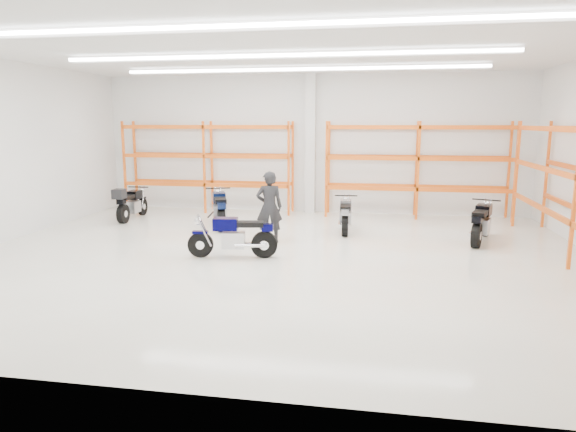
% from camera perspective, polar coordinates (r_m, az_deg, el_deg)
% --- Properties ---
extents(ground, '(14.00, 14.00, 0.00)m').
position_cam_1_polar(ground, '(11.55, -1.29, -4.48)').
color(ground, beige).
rests_on(ground, ground).
extents(room_shell, '(14.02, 12.02, 4.51)m').
position_cam_1_polar(room_shell, '(11.19, -1.34, 12.02)').
color(room_shell, white).
rests_on(room_shell, ground).
extents(motorcycle_main, '(1.99, 0.66, 0.98)m').
position_cam_1_polar(motorcycle_main, '(11.39, -5.74, -2.35)').
color(motorcycle_main, black).
rests_on(motorcycle_main, ground).
extents(motorcycle_back_a, '(0.65, 2.04, 1.05)m').
position_cam_1_polar(motorcycle_back_a, '(16.39, -17.13, 1.28)').
color(motorcycle_back_a, black).
rests_on(motorcycle_back_a, ground).
extents(motorcycle_back_b, '(1.00, 2.07, 1.06)m').
position_cam_1_polar(motorcycle_back_b, '(14.77, -7.60, 0.68)').
color(motorcycle_back_b, black).
rests_on(motorcycle_back_b, ground).
extents(motorcycle_back_c, '(0.63, 1.92, 0.94)m').
position_cam_1_polar(motorcycle_back_c, '(14.11, 6.39, 0.02)').
color(motorcycle_back_c, black).
rests_on(motorcycle_back_c, ground).
extents(motorcycle_back_d, '(0.95, 2.01, 1.02)m').
position_cam_1_polar(motorcycle_back_d, '(13.60, 20.67, -0.82)').
color(motorcycle_back_d, black).
rests_on(motorcycle_back_d, ground).
extents(standing_man, '(0.74, 0.58, 1.79)m').
position_cam_1_polar(standing_man, '(12.70, -2.10, 1.00)').
color(standing_man, black).
rests_on(standing_man, ground).
extents(structural_column, '(0.32, 0.32, 4.50)m').
position_cam_1_polar(structural_column, '(16.93, 2.52, 7.96)').
color(structural_column, white).
rests_on(structural_column, ground).
extents(pallet_racking_back_left, '(5.67, 0.87, 3.00)m').
position_cam_1_polar(pallet_racking_back_left, '(17.39, -8.89, 6.37)').
color(pallet_racking_back_left, orange).
rests_on(pallet_racking_back_left, ground).
extents(pallet_racking_back_right, '(5.67, 0.87, 3.00)m').
position_cam_1_polar(pallet_racking_back_right, '(16.52, 14.20, 5.98)').
color(pallet_racking_back_right, orange).
rests_on(pallet_racking_back_right, ground).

